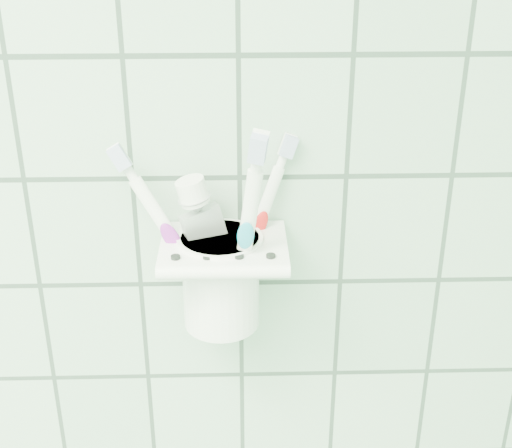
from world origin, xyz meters
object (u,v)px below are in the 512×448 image
cup (221,277)px  toothbrush_pink (225,229)px  holder_bracket (224,249)px  toothbrush_orange (233,218)px  toothpaste_tube (228,234)px  toothbrush_blue (227,224)px

cup → toothbrush_pink: 0.06m
holder_bracket → toothbrush_orange: (0.01, -0.00, 0.03)m
toothbrush_orange → toothpaste_tube: size_ratio=1.38×
toothbrush_orange → toothbrush_pink: bearing=-123.0°
toothbrush_pink → toothbrush_blue: 0.03m
toothbrush_blue → cup: bearing=-124.8°
toothbrush_pink → toothpaste_tube: bearing=72.0°
toothbrush_blue → toothpaste_tube: toothbrush_blue is taller
toothbrush_pink → toothbrush_blue: toothbrush_pink is taller
toothbrush_pink → toothpaste_tube: (0.00, 0.02, -0.02)m
cup → toothpaste_tube: (0.01, 0.01, 0.04)m
toothbrush_orange → toothpaste_tube: bearing=123.4°
toothbrush_pink → toothbrush_orange: (0.01, 0.01, 0.01)m
holder_bracket → toothpaste_tube: bearing=72.7°
toothpaste_tube → toothbrush_orange: bearing=-89.5°
holder_bracket → toothbrush_blue: toothbrush_blue is taller
holder_bracket → toothbrush_blue: (0.00, 0.02, 0.02)m
holder_bracket → toothbrush_pink: (0.00, -0.01, 0.03)m
cup → holder_bracket: bearing=-46.0°
toothpaste_tube → toothbrush_blue: bearing=85.1°
toothbrush_orange → toothpaste_tube: 0.03m
cup → toothbrush_pink: size_ratio=0.49×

